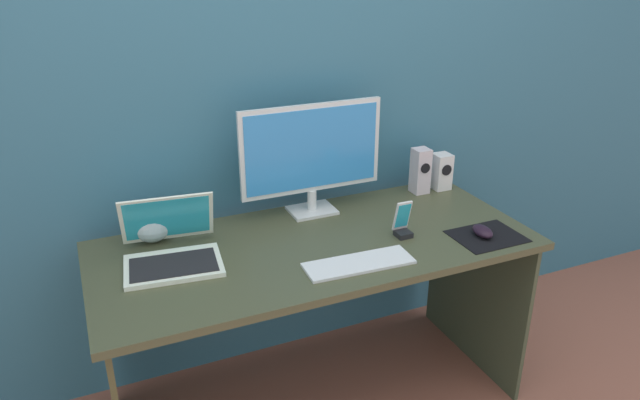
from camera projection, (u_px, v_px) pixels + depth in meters
The scene contains 12 objects.
ground_plane at pixel (316, 400), 2.41m from camera, with size 8.00×8.00×0.00m, color #985743.
wall_back at pixel (272, 75), 2.27m from camera, with size 6.00×0.04×2.50m, color #346A82.
desk at pixel (316, 276), 2.17m from camera, with size 1.58×0.69×0.73m.
monitor at pixel (312, 154), 2.27m from camera, with size 0.58×0.14×0.44m.
speaker_right at pixel (441, 171), 2.56m from camera, with size 0.07×0.08×0.16m.
speaker_near_monitor at pixel (420, 171), 2.51m from camera, with size 0.07×0.07×0.20m.
laptop at pixel (171, 249), 1.98m from camera, with size 0.35×0.34×0.21m.
fishbowl at pixel (151, 220), 2.11m from camera, with size 0.16×0.16×0.16m, color silver.
keyboard_external at pixel (359, 263), 1.97m from camera, with size 0.37×0.13×0.01m, color silver.
mousepad at pixel (487, 236), 2.16m from camera, with size 0.25×0.20×0.00m, color black.
mouse at pixel (483, 231), 2.15m from camera, with size 0.06×0.10×0.04m, color black.
phone_in_dock at pixel (403, 224), 2.15m from camera, with size 0.06×0.06×0.14m.
Camera 1 is at (-0.74, -1.73, 1.71)m, focal length 33.10 mm.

